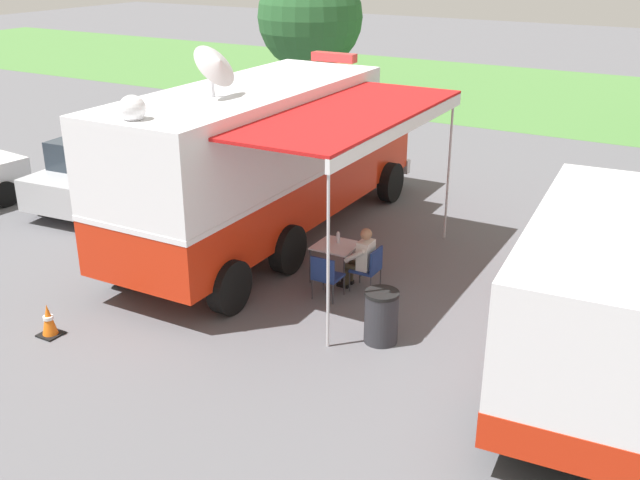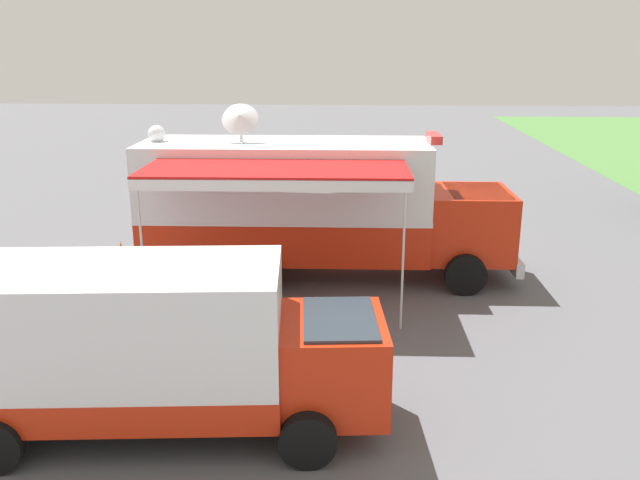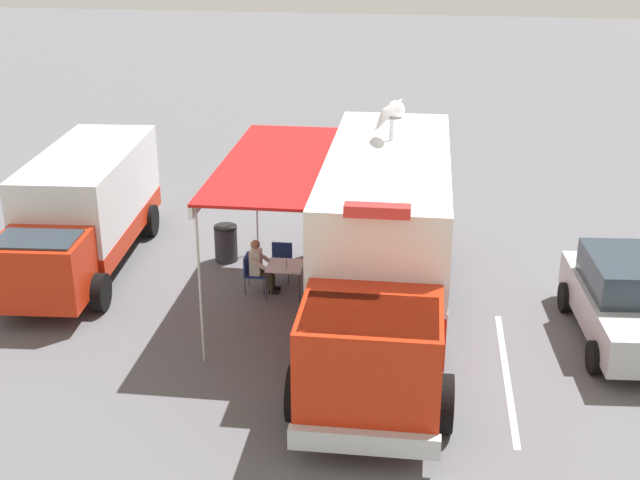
{
  "view_description": "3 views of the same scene",
  "coord_description": "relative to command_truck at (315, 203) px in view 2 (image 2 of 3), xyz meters",
  "views": [
    {
      "loc": [
        8.6,
        -11.93,
        6.21
      ],
      "look_at": [
        2.2,
        -0.87,
        1.01
      ],
      "focal_mm": 41.56,
      "sensor_mm": 36.0,
      "label": 1
    },
    {
      "loc": [
        16.4,
        1.74,
        5.86
      ],
      "look_at": [
        0.49,
        0.91,
        1.11
      ],
      "focal_mm": 37.16,
      "sensor_mm": 36.0,
      "label": 2
    },
    {
      "loc": [
        -0.98,
        16.79,
        8.41
      ],
      "look_at": [
        1.37,
        0.32,
        1.66
      ],
      "focal_mm": 47.72,
      "sensor_mm": 36.0,
      "label": 3
    }
  ],
  "objects": [
    {
      "name": "trash_bin",
      "position": [
        4.05,
        -2.83,
        -1.49
      ],
      "size": [
        0.57,
        0.57,
        0.91
      ],
      "color": "#2D2D33",
      "rests_on": "ground"
    },
    {
      "name": "folding_table",
      "position": [
        2.24,
        -1.1,
        -1.27
      ],
      "size": [
        0.81,
        0.81,
        0.73
      ],
      "color": "silver",
      "rests_on": "ground"
    },
    {
      "name": "traffic_cone",
      "position": [
        -0.87,
        -5.45,
        -1.66
      ],
      "size": [
        0.36,
        0.36,
        0.58
      ],
      "color": "black",
      "rests_on": "ground"
    },
    {
      "name": "folding_chair_at_table",
      "position": [
        3.04,
        -1.21,
        -1.43
      ],
      "size": [
        0.49,
        0.49,
        0.87
      ],
      "color": "navy",
      "rests_on": "ground"
    },
    {
      "name": "ground_plane",
      "position": [
        -0.02,
        -0.75,
        -1.94
      ],
      "size": [
        100.0,
        100.0,
        0.0
      ],
      "primitive_type": "plane",
      "color": "#5B5B60"
    },
    {
      "name": "lot_stripe",
      "position": [
        -2.53,
        1.72,
        -1.94
      ],
      "size": [
        0.2,
        4.8,
        0.01
      ],
      "primitive_type": "cube",
      "rotation": [
        0.0,
        0.0,
        0.02
      ],
      "color": "silver",
      "rests_on": "ground"
    },
    {
      "name": "car_far_corner",
      "position": [
        -4.95,
        -0.01,
        -1.06
      ],
      "size": [
        2.3,
        4.34,
        1.76
      ],
      "color": "#B2B5BA",
      "rests_on": "ground"
    },
    {
      "name": "car_behind_truck",
      "position": [
        -8.02,
        -2.69,
        -1.06
      ],
      "size": [
        2.32,
        4.35,
        1.76
      ],
      "color": "silver",
      "rests_on": "ground"
    },
    {
      "name": "command_truck",
      "position": [
        0.0,
        0.0,
        0.0
      ],
      "size": [
        4.97,
        9.53,
        4.53
      ],
      "color": "red",
      "rests_on": "ground"
    },
    {
      "name": "water_bottle",
      "position": [
        2.2,
        -0.96,
        -1.11
      ],
      "size": [
        0.07,
        0.07,
        0.22
      ],
      "color": "silver",
      "rests_on": "folding_table"
    },
    {
      "name": "support_truck",
      "position": [
        7.33,
        -2.16,
        -0.56
      ],
      "size": [
        2.77,
        6.95,
        2.7
      ],
      "color": "white",
      "rests_on": "ground"
    },
    {
      "name": "folding_chair_beside_table",
      "position": [
        2.49,
        -1.95,
        -1.43
      ],
      "size": [
        0.49,
        0.49,
        0.87
      ],
      "color": "navy",
      "rests_on": "ground"
    },
    {
      "name": "seated_responder",
      "position": [
        2.85,
        -1.22,
        -1.29
      ],
      "size": [
        0.67,
        0.56,
        1.25
      ],
      "color": "silver",
      "rests_on": "ground"
    }
  ]
}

